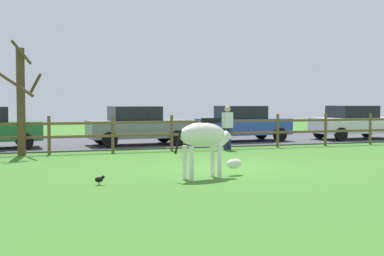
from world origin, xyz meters
name	(u,v)px	position (x,y,z in m)	size (l,w,h in m)	color
ground_plane	(227,167)	(0.00, 0.00, 0.00)	(60.00, 60.00, 0.00)	#3D7528
parking_asphalt	(149,141)	(0.00, 9.30, 0.03)	(28.00, 7.40, 0.05)	#47474C
paddock_fence	(172,130)	(-0.15, 5.00, 0.75)	(21.81, 0.11, 1.31)	brown
bare_tree	(21,99)	(-5.37, 4.86, 1.87)	(1.40, 1.40, 3.80)	#513A23
zebra	(205,139)	(-1.26, -1.71, 0.93)	(1.90, 0.80, 1.41)	white
crow_on_grass	(100,179)	(-3.76, -1.94, 0.13)	(0.21, 0.10, 0.20)	black
parked_car_grey	(137,125)	(-0.96, 7.22, 0.84)	(4.08, 2.05, 1.56)	slate
parked_car_white	(354,122)	(9.35, 7.24, 0.84)	(4.02, 1.92, 1.56)	white
parked_car_blue	(243,123)	(3.89, 7.70, 0.84)	(4.07, 2.03, 1.56)	#2D4CAD
visitor_near_fence	(227,126)	(1.88, 4.58, 0.91)	(0.40, 0.30, 1.64)	#232847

